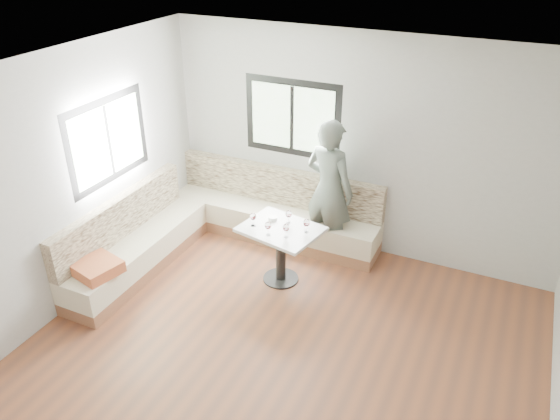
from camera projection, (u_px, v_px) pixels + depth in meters
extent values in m
cube|color=brown|center=(272.00, 368.00, 5.36)|extent=(5.00, 5.00, 0.01)
cube|color=white|center=(269.00, 88.00, 4.01)|extent=(5.00, 5.00, 0.01)
cube|color=#B7B7B2|center=(360.00, 148.00, 6.67)|extent=(5.00, 0.01, 2.80)
cube|color=#B7B7B2|center=(52.00, 192.00, 5.61)|extent=(0.01, 5.00, 2.80)
cube|color=black|center=(292.00, 118.00, 6.88)|extent=(1.30, 0.02, 1.00)
cube|color=black|center=(108.00, 140.00, 6.21)|extent=(0.02, 1.30, 1.00)
cube|color=#915E40|center=(273.00, 232.00, 7.48)|extent=(2.90, 0.55, 0.16)
cube|color=beige|center=(273.00, 218.00, 7.37)|extent=(2.90, 0.55, 0.29)
cube|color=beige|center=(280.00, 185.00, 7.34)|extent=(2.90, 0.14, 0.50)
cube|color=#915E40|center=(140.00, 264.00, 6.80)|extent=(0.55, 2.25, 0.16)
cube|color=beige|center=(138.00, 249.00, 6.70)|extent=(0.55, 2.25, 0.29)
cube|color=beige|center=(120.00, 217.00, 6.58)|extent=(0.14, 2.25, 0.50)
cube|color=#B54825|center=(97.00, 268.00, 5.96)|extent=(0.54, 0.54, 0.13)
cylinder|color=black|center=(281.00, 278.00, 6.65)|extent=(0.43, 0.43, 0.02)
cylinder|color=black|center=(281.00, 256.00, 6.49)|extent=(0.12, 0.12, 0.68)
cube|color=white|center=(281.00, 229.00, 6.32)|extent=(1.00, 0.84, 0.04)
imported|color=#525C53|center=(329.00, 190.00, 6.74)|extent=(0.76, 0.60, 1.83)
cylinder|color=white|center=(273.00, 218.00, 6.46)|extent=(0.11, 0.11, 0.04)
sphere|color=black|center=(274.00, 217.00, 6.46)|extent=(0.02, 0.02, 0.02)
sphere|color=black|center=(272.00, 217.00, 6.47)|extent=(0.02, 0.02, 0.02)
sphere|color=black|center=(272.00, 218.00, 6.45)|extent=(0.02, 0.02, 0.02)
cylinder|color=white|center=(253.00, 225.00, 6.35)|extent=(0.05, 0.05, 0.01)
cylinder|color=white|center=(253.00, 223.00, 6.33)|extent=(0.01, 0.01, 0.07)
ellipsoid|color=white|center=(253.00, 217.00, 6.29)|extent=(0.08, 0.08, 0.09)
cylinder|color=#4B080E|center=(253.00, 218.00, 6.30)|extent=(0.05, 0.05, 0.02)
cylinder|color=white|center=(268.00, 235.00, 6.17)|extent=(0.05, 0.05, 0.01)
cylinder|color=white|center=(268.00, 232.00, 6.15)|extent=(0.01, 0.01, 0.07)
ellipsoid|color=white|center=(268.00, 226.00, 6.11)|extent=(0.08, 0.08, 0.09)
cylinder|color=#4B080E|center=(268.00, 227.00, 6.12)|extent=(0.05, 0.05, 0.02)
cylinder|color=white|center=(286.00, 237.00, 6.13)|extent=(0.05, 0.05, 0.01)
cylinder|color=white|center=(286.00, 234.00, 6.12)|extent=(0.01, 0.01, 0.07)
ellipsoid|color=white|center=(286.00, 227.00, 6.08)|extent=(0.08, 0.08, 0.09)
cylinder|color=#4B080E|center=(286.00, 229.00, 6.09)|extent=(0.05, 0.05, 0.02)
cylinder|color=white|center=(289.00, 223.00, 6.41)|extent=(0.05, 0.05, 0.01)
cylinder|color=white|center=(289.00, 220.00, 6.39)|extent=(0.01, 0.01, 0.07)
ellipsoid|color=white|center=(289.00, 214.00, 6.35)|extent=(0.08, 0.08, 0.09)
cylinder|color=#4B080E|center=(289.00, 216.00, 6.36)|extent=(0.05, 0.05, 0.02)
cylinder|color=white|center=(306.00, 232.00, 6.23)|extent=(0.05, 0.05, 0.01)
cylinder|color=white|center=(306.00, 229.00, 6.21)|extent=(0.01, 0.01, 0.07)
ellipsoid|color=white|center=(307.00, 223.00, 6.17)|extent=(0.08, 0.08, 0.09)
cylinder|color=#4B080E|center=(307.00, 224.00, 6.18)|extent=(0.05, 0.05, 0.02)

